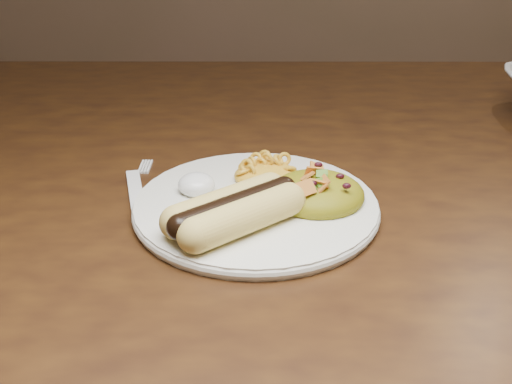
{
  "coord_description": "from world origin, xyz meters",
  "views": [
    {
      "loc": [
        -0.04,
        -0.72,
        1.05
      ],
      "look_at": [
        -0.04,
        -0.16,
        0.77
      ],
      "focal_mm": 42.0,
      "sensor_mm": 36.0,
      "label": 1
    }
  ],
  "objects": [
    {
      "name": "table",
      "position": [
        0.0,
        0.0,
        0.66
      ],
      "size": [
        1.6,
        0.9,
        0.75
      ],
      "color": "#3D230C",
      "rests_on": "floor"
    },
    {
      "name": "mac_and_cheese",
      "position": [
        -0.03,
        -0.11,
        0.78
      ],
      "size": [
        0.09,
        0.09,
        0.03
      ],
      "primitive_type": "ellipsoid",
      "rotation": [
        0.0,
        0.0,
        -0.42
      ],
      "color": "#EEB648",
      "rests_on": "plate"
    },
    {
      "name": "taco_salad",
      "position": [
        0.02,
        -0.16,
        0.78
      ],
      "size": [
        0.1,
        0.09,
        0.04
      ],
      "rotation": [
        0.0,
        0.0,
        -0.3
      ],
      "color": "#AD6704",
      "rests_on": "plate"
    },
    {
      "name": "hotdog",
      "position": [
        -0.06,
        -0.21,
        0.78
      ],
      "size": [
        0.11,
        0.13,
        0.03
      ],
      "rotation": [
        0.0,
        0.0,
        0.68
      ],
      "color": "tan",
      "rests_on": "plate"
    },
    {
      "name": "sour_cream",
      "position": [
        -0.11,
        -0.14,
        0.78
      ],
      "size": [
        0.05,
        0.05,
        0.02
      ],
      "primitive_type": "ellipsoid",
      "rotation": [
        0.0,
        0.0,
        -0.14
      ],
      "color": "white",
      "rests_on": "plate"
    },
    {
      "name": "fork",
      "position": [
        -0.18,
        -0.12,
        0.75
      ],
      "size": [
        0.06,
        0.16,
        0.0
      ],
      "primitive_type": "cube",
      "rotation": [
        0.0,
        0.0,
        0.25
      ],
      "color": "white",
      "rests_on": "table"
    },
    {
      "name": "plate",
      "position": [
        -0.04,
        -0.16,
        0.76
      ],
      "size": [
        0.26,
        0.26,
        0.01
      ],
      "primitive_type": "cylinder",
      "rotation": [
        0.0,
        0.0,
        0.04
      ],
      "color": "silver",
      "rests_on": "table"
    }
  ]
}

